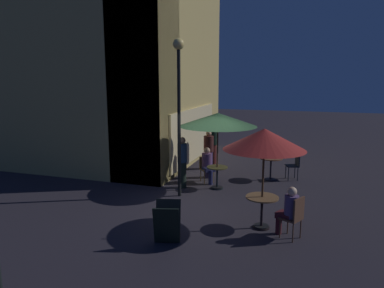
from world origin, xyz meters
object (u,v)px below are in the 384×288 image
Objects in this scene: menu_sandwich_board at (167,223)px; cafe_chair_2 at (295,163)px; cafe_table_2 at (271,163)px; cafe_table_0 at (262,205)px; cafe_chair_0 at (295,215)px; cafe_chair_1 at (206,167)px; cafe_table_1 at (217,173)px; patio_umbrella_1 at (218,120)px; patio_umbrella_0 at (264,140)px; patron_standing_2 at (213,146)px; street_lamp_near_corner at (179,90)px; patron_standing_4 at (209,154)px; patron_seated_1 at (208,163)px; patron_seated_0 at (289,209)px; patron_standing_3 at (182,162)px.

cafe_chair_2 reaches higher than menu_sandwich_board.
menu_sandwich_board is at bearing 164.03° from cafe_table_2.
cafe_table_0 is 0.79× the size of cafe_chair_0.
cafe_chair_1 is (-0.89, 2.10, -0.07)m from cafe_table_2.
cafe_chair_1 is 0.88× the size of cafe_chair_2.
cafe_table_1 is at bearing -22.71° from cafe_chair_0.
menu_sandwich_board is 4.44m from patio_umbrella_1.
patio_umbrella_0 is (-2.67, -1.76, 1.63)m from cafe_table_1.
cafe_chair_2 reaches higher than cafe_table_0.
patron_standing_2 reaches higher than cafe_chair_1.
cafe_chair_0 is (-2.02, -3.43, -2.60)m from street_lamp_near_corner.
patron_standing_4 is (3.86, 2.38, 0.27)m from cafe_table_0.
menu_sandwich_board is 0.89× the size of cafe_chair_0.
patio_umbrella_0 reaches higher than patron_standing_4.
patron_seated_1 is 1.94m from patron_standing_2.
cafe_chair_1 is 0.21m from patron_seated_1.
patron_standing_2 is (0.62, 3.13, 0.29)m from cafe_chair_2.
cafe_chair_1 is at bearing -83.71° from patron_standing_2.
patron_seated_1 is (4.64, 0.39, 0.24)m from menu_sandwich_board.
street_lamp_near_corner is at bearing 97.27° from patron_standing_4.
patron_standing_3 is at bearing -10.46° from patron_seated_0.
cafe_chair_0 is at bearing -0.38° from cafe_chair_1.
patio_umbrella_0 is at bearing 0.00° from patron_seated_0.
cafe_chair_0 is at bearing -120.43° from street_lamp_near_corner.
cafe_chair_1 is at bearing 34.88° from cafe_table_0.
menu_sandwich_board is at bearing -34.17° from cafe_chair_1.
patron_standing_4 reaches higher than cafe_table_2.
patron_standing_3 is at bearing -0.75° from menu_sandwich_board.
menu_sandwich_board is 0.73× the size of patron_seated_0.
street_lamp_near_corner reaches higher than patron_standing_3.
street_lamp_near_corner is 3.01m from cafe_table_1.
cafe_chair_2 reaches higher than cafe_chair_1.
patron_seated_0 is at bearing 70.94° from cafe_chair_2.
patron_seated_1 is at bearing -14.58° from street_lamp_near_corner.
cafe_chair_1 is at bearing 39.97° from cafe_table_1.
patron_standing_2 is (5.48, 3.20, 0.21)m from patron_seated_0.
patron_standing_2 is at bearing -31.15° from cafe_chair_2.
patron_seated_1 is at bearing -22.64° from cafe_chair_0.
cafe_chair_2 is 0.59× the size of patron_standing_3.
cafe_table_2 is at bearing -22.55° from patron_standing_2.
patron_seated_1 reaches higher than cafe_table_0.
patio_umbrella_0 is at bearing -146.53° from patio_umbrella_1.
patio_umbrella_0 is 2.02× the size of patron_seated_0.
patio_umbrella_1 reaches higher than patron_standing_3.
patron_seated_1 is at bearing 39.97° from cafe_table_1.
cafe_table_0 is 3.20m from cafe_table_1.
patron_seated_0 is 6.35m from patron_standing_2.
patron_standing_3 reaches higher than cafe_table_1.
patio_umbrella_1 is 2.84× the size of cafe_chair_1.
patron_standing_4 is at bearing 145.73° from cafe_chair_1.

